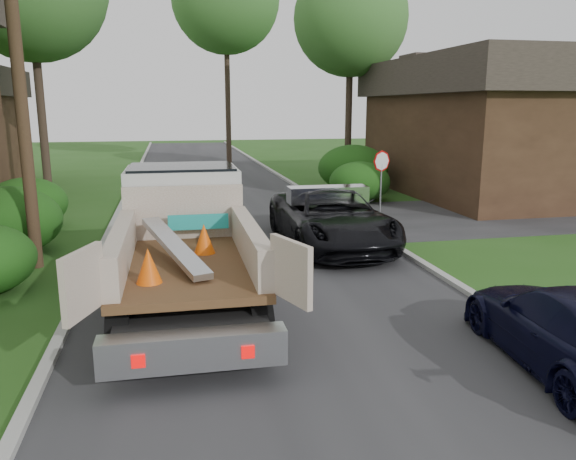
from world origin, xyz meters
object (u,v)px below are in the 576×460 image
at_px(stop_sign, 381,170).
at_px(utility_pole, 17,54).
at_px(flatbed_truck, 185,229).
at_px(black_pickup, 331,218).
at_px(tree_right_far, 351,19).
at_px(navy_suv, 572,328).
at_px(house_right, 503,125).

distance_m(stop_sign, utility_pole, 11.91).
relative_size(flatbed_truck, black_pickup, 1.18).
distance_m(utility_pole, tree_right_far, 20.12).
bearing_deg(navy_suv, tree_right_far, -93.21).
bearing_deg(navy_suv, flatbed_truck, -34.35).
distance_m(stop_sign, tree_right_far, 13.08).
relative_size(stop_sign, tree_right_far, 0.22).
bearing_deg(utility_pole, stop_sign, 20.62).
xyz_separation_m(utility_pole, navy_suv, (9.28, -7.70, -4.51)).
xyz_separation_m(utility_pole, house_right, (18.48, 9.02, -2.01)).
xyz_separation_m(house_right, flatbed_truck, (-14.86, -11.90, -1.72)).
bearing_deg(utility_pole, black_pickup, 4.74).
distance_m(flatbed_truck, navy_suv, 7.47).
xyz_separation_m(house_right, navy_suv, (-9.20, -16.72, -2.50)).
bearing_deg(black_pickup, house_right, 38.23).
relative_size(utility_pole, tree_right_far, 0.87).
distance_m(utility_pole, navy_suv, 12.87).
relative_size(stop_sign, house_right, 0.19).
bearing_deg(flatbed_truck, stop_sign, 44.86).
height_order(black_pickup, navy_suv, black_pickup).
bearing_deg(navy_suv, black_pickup, -74.44).
relative_size(utility_pole, house_right, 0.77).
xyz_separation_m(stop_sign, flatbed_truck, (-7.06, -6.90, -0.33)).
relative_size(tree_right_far, navy_suv, 2.53).
xyz_separation_m(utility_pole, black_pickup, (7.88, 0.65, -4.34)).
xyz_separation_m(utility_pole, tree_right_far, (12.98, 15.02, 3.31)).
bearing_deg(navy_suv, house_right, -112.78).
height_order(house_right, tree_right_far, tree_right_far).
height_order(utility_pole, house_right, utility_pole).
relative_size(house_right, black_pickup, 2.17).
bearing_deg(flatbed_truck, house_right, 39.18).
relative_size(stop_sign, navy_suv, 0.55).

